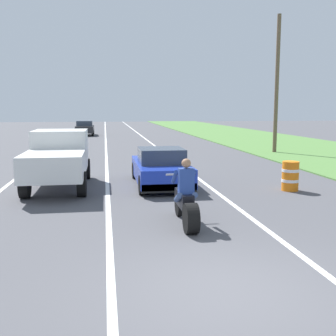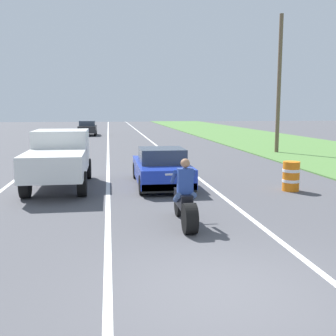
# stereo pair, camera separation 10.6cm
# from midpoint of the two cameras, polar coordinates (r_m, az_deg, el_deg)

# --- Properties ---
(ground_plane) EXTENTS (160.00, 160.00, 0.00)m
(ground_plane) POSITION_cam_midpoint_polar(r_m,az_deg,el_deg) (6.63, 8.12, -16.59)
(ground_plane) COLOR #4C4C51
(lane_stripe_left_solid) EXTENTS (0.14, 120.00, 0.01)m
(lane_stripe_left_solid) POSITION_cam_midpoint_polar(r_m,az_deg,el_deg) (26.14, -16.62, 1.87)
(lane_stripe_left_solid) COLOR white
(lane_stripe_left_solid) RESTS_ON ground
(lane_stripe_right_solid) EXTENTS (0.14, 120.00, 0.01)m
(lane_stripe_right_solid) POSITION_cam_midpoint_polar(r_m,az_deg,el_deg) (26.14, -0.78, 2.22)
(lane_stripe_right_solid) COLOR white
(lane_stripe_right_solid) RESTS_ON ground
(lane_stripe_centre_dashed) EXTENTS (0.14, 120.00, 0.01)m
(lane_stripe_centre_dashed) POSITION_cam_midpoint_polar(r_m,az_deg,el_deg) (25.89, -8.70, 2.06)
(lane_stripe_centre_dashed) COLOR white
(lane_stripe_centre_dashed) RESTS_ON ground
(grass_verge_right) EXTENTS (10.00, 120.00, 0.06)m
(grass_verge_right) POSITION_cam_midpoint_polar(r_m,az_deg,el_deg) (29.30, 19.24, 2.46)
(grass_verge_right) COLOR #517F3D
(grass_verge_right) RESTS_ON ground
(motorcycle_with_rider) EXTENTS (0.70, 2.21, 1.62)m
(motorcycle_with_rider) POSITION_cam_midpoint_polar(r_m,az_deg,el_deg) (9.73, 2.19, -4.69)
(motorcycle_with_rider) COLOR black
(motorcycle_with_rider) RESTS_ON ground
(sports_car_blue) EXTENTS (1.84, 4.30, 1.37)m
(sports_car_blue) POSITION_cam_midpoint_polar(r_m,az_deg,el_deg) (14.84, -1.22, -0.02)
(sports_car_blue) COLOR #1E38B2
(sports_car_blue) RESTS_ON ground
(pickup_truck_left_lane_white) EXTENTS (2.02, 4.80, 1.98)m
(pickup_truck_left_lane_white) POSITION_cam_midpoint_polar(r_m,az_deg,el_deg) (14.86, -15.19, 1.55)
(pickup_truck_left_lane_white) COLOR silver
(pickup_truck_left_lane_white) RESTS_ON ground
(utility_pole_roadside) EXTENTS (0.24, 0.24, 8.37)m
(utility_pole_roadside) POSITION_cam_midpoint_polar(r_m,az_deg,el_deg) (26.47, 14.76, 11.08)
(utility_pole_roadside) COLOR brown
(utility_pole_roadside) RESTS_ON ground
(construction_barrel_nearest) EXTENTS (0.58, 0.58, 1.00)m
(construction_barrel_nearest) POSITION_cam_midpoint_polar(r_m,az_deg,el_deg) (14.50, 16.42, -1.06)
(construction_barrel_nearest) COLOR orange
(construction_barrel_nearest) RESTS_ON ground
(distant_car_far_ahead) EXTENTS (1.80, 4.00, 1.50)m
(distant_car_far_ahead) POSITION_cam_midpoint_polar(r_m,az_deg,el_deg) (43.09, -11.55, 5.48)
(distant_car_far_ahead) COLOR #262628
(distant_car_far_ahead) RESTS_ON ground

